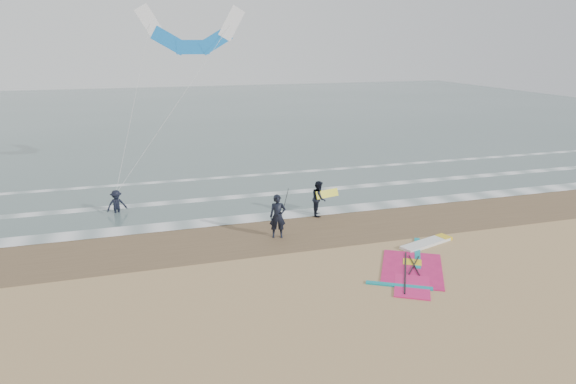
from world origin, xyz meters
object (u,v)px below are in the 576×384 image
object	(u,v)px
person_walking	(319,198)
surf_kite	(192,35)
person_wading	(116,198)
windsurf_rig	(417,262)
person_standing	(278,216)

from	to	relation	value
person_walking	surf_kite	size ratio (longest dim) A/B	0.19
person_walking	person_wading	world-z (taller)	person_walking
person_wading	surf_kite	bearing A→B (deg)	26.79
windsurf_rig	person_walking	size ratio (longest dim) A/B	3.10
windsurf_rig	person_standing	world-z (taller)	person_standing
person_standing	person_walking	world-z (taller)	person_standing
person_standing	surf_kite	world-z (taller)	surf_kite
person_standing	windsurf_rig	bearing A→B (deg)	-28.34
windsurf_rig	person_wading	xyz separation A→B (m)	(-11.50, 9.89, 0.75)
person_walking	surf_kite	distance (m)	12.14
person_walking	person_wading	bearing A→B (deg)	91.65
person_standing	surf_kite	xyz separation A→B (m)	(-2.16, 10.10, 7.79)
person_walking	surf_kite	world-z (taller)	surf_kite
person_standing	surf_kite	distance (m)	12.93
surf_kite	windsurf_rig	bearing A→B (deg)	-64.90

